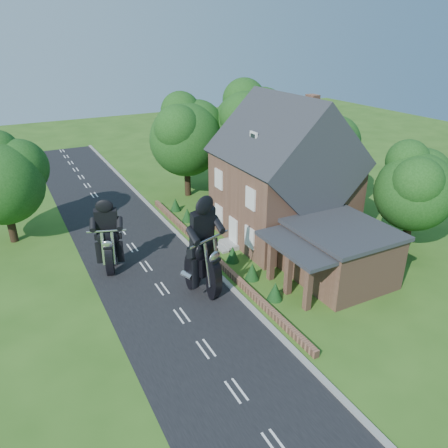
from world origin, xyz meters
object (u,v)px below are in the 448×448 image
annex (338,253)px  motorcycle_follow (111,260)px  garden_wall (212,256)px  motorcycle_lead (203,280)px  house (284,179)px

annex → motorcycle_follow: annex is taller
garden_wall → motorcycle_follow: size_ratio=14.03×
garden_wall → motorcycle_follow: 6.56m
motorcycle_lead → motorcycle_follow: (-4.04, 5.09, -0.18)m
motorcycle_lead → motorcycle_follow: motorcycle_lead is taller
house → motorcycle_follow: size_ratio=6.53×
garden_wall → house: (6.19, 1.00, 4.14)m
garden_wall → annex: bearing=-46.2°
annex → house: bearing=84.8°
annex → motorcycle_lead: annex is taller
house → motorcycle_lead: house is taller
garden_wall → house: house is taller
motorcycle_follow → house: bearing=-162.6°
garden_wall → motorcycle_follow: (-6.35, 1.55, 0.53)m
garden_wall → motorcycle_lead: size_ratio=11.26×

